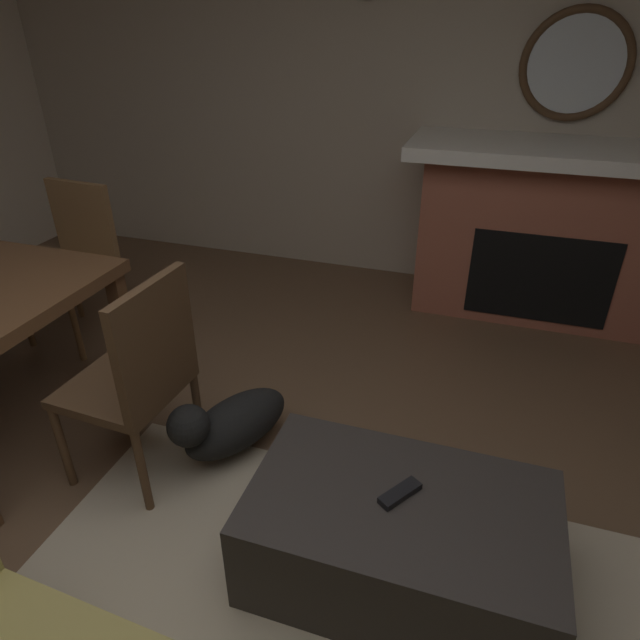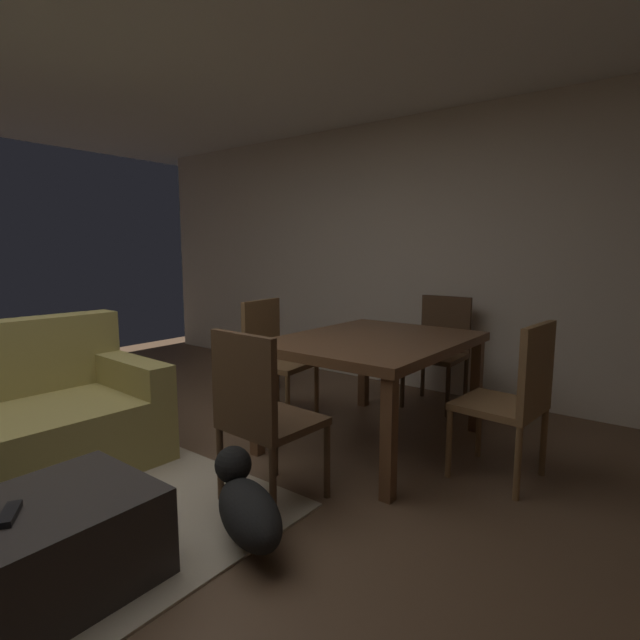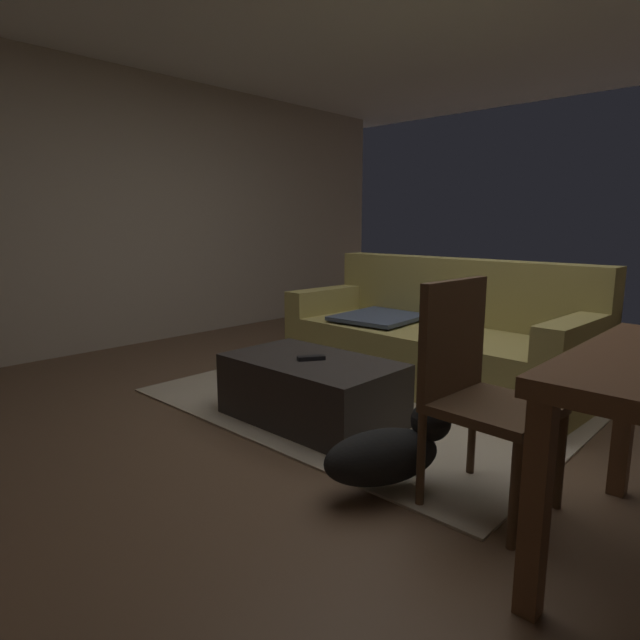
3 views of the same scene
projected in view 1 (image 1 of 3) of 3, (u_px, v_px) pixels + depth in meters
wall_back_fireplace_side at (416, 98)px, 3.70m from camera, size 6.81×0.12×2.55m
fireplace at (545, 231)px, 3.48m from camera, size 1.77×0.76×1.11m
round_wall_mirror at (576, 65)px, 3.25m from camera, size 0.64×0.05×0.64m
ottoman_coffee_table at (398, 539)px, 1.88m from camera, size 1.02×0.61×0.38m
tv_remote at (400, 493)px, 1.80m from camera, size 0.13×0.16×0.02m
dining_chair_south at (76, 254)px, 3.25m from camera, size 0.48×0.48×0.93m
dining_chair_west at (139, 372)px, 2.17m from camera, size 0.46×0.46×0.93m
small_dog at (230, 423)px, 2.41m from camera, size 0.45×0.60×0.34m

